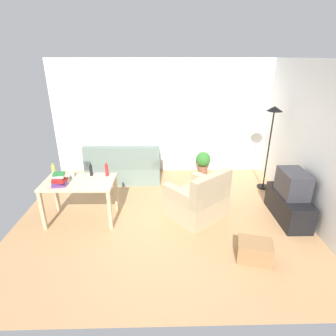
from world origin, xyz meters
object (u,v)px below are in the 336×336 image
at_px(potted_plant, 203,161).
at_px(book_stack, 59,180).
at_px(tv, 293,183).
at_px(desk, 79,187).
at_px(tv_stand, 288,206).
at_px(bottle_dark, 91,170).
at_px(couch, 124,168).
at_px(armchair, 198,200).
at_px(bottle_squat, 54,172).
at_px(torchiere_lamp, 272,126).
at_px(storage_box, 254,251).
at_px(bottle_red, 107,170).
at_px(bottle_clear, 71,171).

distance_m(potted_plant, book_stack, 3.48).
height_order(potted_plant, book_stack, book_stack).
bearing_deg(potted_plant, tv, -58.12).
bearing_deg(book_stack, desk, 34.52).
bearing_deg(tv_stand, desk, 89.19).
xyz_separation_m(bottle_dark, book_stack, (-0.42, -0.41, 0.00)).
bearing_deg(tv, couch, 61.60).
height_order(armchair, bottle_squat, bottle_squat).
relative_size(couch, bottle_dark, 6.99).
bearing_deg(desk, book_stack, -144.47).
bearing_deg(couch, book_stack, 66.41).
height_order(tv, bottle_dark, bottle_dark).
bearing_deg(torchiere_lamp, potted_plant, 147.87).
distance_m(couch, armchair, 2.21).
bearing_deg(couch, desk, 71.77).
xyz_separation_m(desk, book_stack, (-0.25, -0.17, 0.21)).
xyz_separation_m(tv_stand, desk, (-3.69, 0.05, 0.41)).
bearing_deg(tv_stand, bottle_squat, 87.54).
bearing_deg(bottle_dark, tv_stand, -4.60).
distance_m(torchiere_lamp, desk, 3.95).
bearing_deg(torchiere_lamp, bottle_dark, -164.96).
bearing_deg(book_stack, tv_stand, 1.77).
bearing_deg(storage_box, book_stack, 162.63).
distance_m(potted_plant, bottle_red, 2.71).
distance_m(tv, bottle_clear, 3.86).
xyz_separation_m(tv, armchair, (-1.62, 0.11, -0.38)).
xyz_separation_m(torchiere_lamp, bottle_red, (-3.24, -0.97, -0.54)).
bearing_deg(bottle_squat, storage_box, -21.19).
bearing_deg(bottle_red, desk, -154.82).
relative_size(couch, book_stack, 6.61).
xyz_separation_m(potted_plant, storage_box, (0.31, -3.08, -0.18)).
bearing_deg(storage_box, bottle_red, 150.05).
relative_size(desk, bottle_red, 4.89).
height_order(tv_stand, potted_plant, potted_plant).
distance_m(potted_plant, bottle_clear, 3.22).
height_order(torchiere_lamp, potted_plant, torchiere_lamp).
distance_m(tv, torchiere_lamp, 1.42).
distance_m(torchiere_lamp, storage_box, 2.78).
bearing_deg(bottle_clear, armchair, -2.26).
xyz_separation_m(tv_stand, potted_plant, (-1.25, 2.02, 0.09)).
height_order(couch, desk, couch).
xyz_separation_m(couch, bottle_dark, (-0.38, -1.42, 0.56)).
bearing_deg(torchiere_lamp, tv_stand, -90.00).
height_order(torchiere_lamp, book_stack, torchiere_lamp).
distance_m(storage_box, bottle_clear, 3.25).
distance_m(couch, tv_stand, 3.58).
distance_m(desk, bottle_squat, 0.52).
height_order(couch, storage_box, couch).
bearing_deg(bottle_squat, bottle_clear, 3.93).
xyz_separation_m(couch, desk, (-0.54, -1.65, 0.34)).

